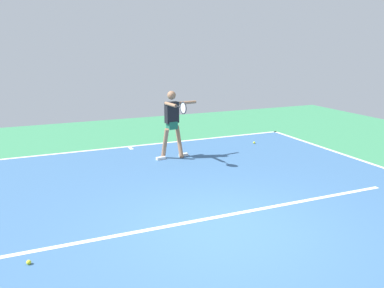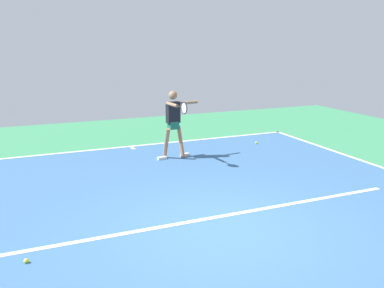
% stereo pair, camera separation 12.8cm
% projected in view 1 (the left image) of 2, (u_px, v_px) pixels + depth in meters
% --- Properties ---
extents(ground_plane, '(20.80, 20.80, 0.00)m').
position_uv_depth(ground_plane, '(224.00, 229.00, 6.64)').
color(ground_plane, '#388456').
extents(court_surface, '(10.33, 11.95, 0.00)m').
position_uv_depth(court_surface, '(224.00, 229.00, 6.64)').
color(court_surface, '#38608E').
rests_on(court_surface, ground_plane).
extents(court_line_baseline_near, '(10.33, 0.10, 0.01)m').
position_uv_depth(court_line_baseline_near, '(129.00, 146.00, 11.91)').
color(court_line_baseline_near, white).
rests_on(court_line_baseline_near, ground_plane).
extents(court_line_service, '(7.75, 0.10, 0.01)m').
position_uv_depth(court_line_service, '(212.00, 218.00, 7.05)').
color(court_line_service, white).
rests_on(court_line_service, ground_plane).
extents(court_line_centre_mark, '(0.10, 0.30, 0.01)m').
position_uv_depth(court_line_centre_mark, '(131.00, 148.00, 11.73)').
color(court_line_centre_mark, white).
rests_on(court_line_centre_mark, ground_plane).
extents(tennis_player, '(1.17, 1.27, 1.78)m').
position_uv_depth(tennis_player, '(173.00, 120.00, 10.49)').
color(tennis_player, '#9E7051').
rests_on(tennis_player, ground_plane).
extents(tennis_ball_by_sideline, '(0.07, 0.07, 0.07)m').
position_uv_depth(tennis_ball_by_sideline, '(254.00, 143.00, 12.25)').
color(tennis_ball_by_sideline, yellow).
rests_on(tennis_ball_by_sideline, ground_plane).
extents(tennis_ball_near_service_line, '(0.07, 0.07, 0.07)m').
position_uv_depth(tennis_ball_near_service_line, '(29.00, 262.00, 5.57)').
color(tennis_ball_near_service_line, yellow).
rests_on(tennis_ball_near_service_line, ground_plane).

